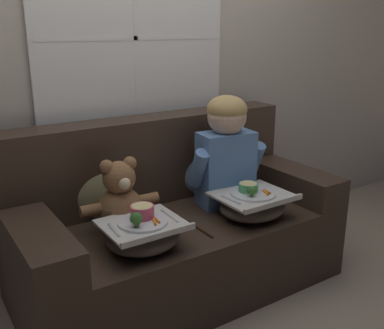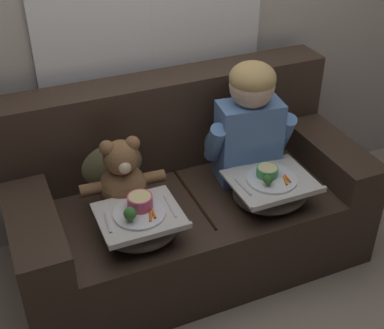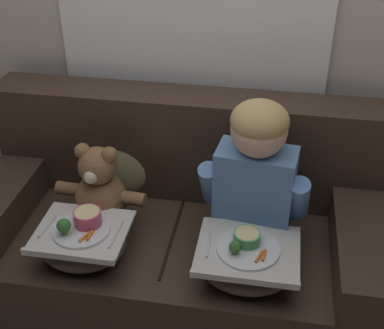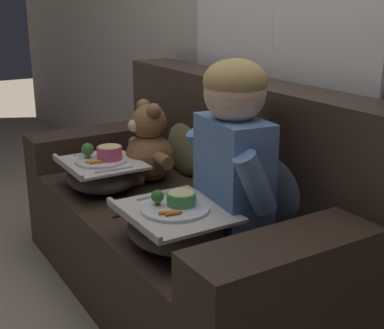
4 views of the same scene
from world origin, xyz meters
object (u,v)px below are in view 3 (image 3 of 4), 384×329
at_px(couch, 178,236).
at_px(lap_tray_teddy, 83,241).
at_px(throw_pillow_behind_teddy, 114,160).
at_px(throw_pillow_behind_child, 257,173).
at_px(teddy_bear, 100,190).
at_px(lap_tray_child, 247,261).
at_px(child_figure, 256,168).

relative_size(couch, lap_tray_teddy, 4.82).
xyz_separation_m(couch, throw_pillow_behind_teddy, (-0.34, 0.18, 0.28)).
bearing_deg(lap_tray_teddy, couch, 41.17).
xyz_separation_m(throw_pillow_behind_child, teddy_bear, (-0.67, -0.23, -0.02)).
bearing_deg(throw_pillow_behind_teddy, lap_tray_child, -34.95).
bearing_deg(throw_pillow_behind_teddy, throw_pillow_behind_child, -0.00).
bearing_deg(child_figure, throw_pillow_behind_teddy, 161.63).
height_order(couch, teddy_bear, couch).
bearing_deg(throw_pillow_behind_teddy, child_figure, -18.37).
height_order(throw_pillow_behind_teddy, teddy_bear, teddy_bear).
distance_m(couch, throw_pillow_behind_teddy, 0.47).
bearing_deg(child_figure, lap_tray_teddy, -159.92).
relative_size(child_figure, lap_tray_child, 1.61).
relative_size(teddy_bear, lap_tray_child, 1.05).
bearing_deg(child_figure, throw_pillow_behind_child, 89.96).
bearing_deg(throw_pillow_behind_teddy, teddy_bear, -90.10).
height_order(lap_tray_child, lap_tray_teddy, lap_tray_teddy).
bearing_deg(couch, lap_tray_teddy, -138.83).
height_order(couch, throw_pillow_behind_teddy, couch).
distance_m(couch, lap_tray_teddy, 0.48).
height_order(throw_pillow_behind_child, teddy_bear, teddy_bear).
relative_size(child_figure, teddy_bear, 1.54).
relative_size(lap_tray_child, lap_tray_teddy, 1.08).
relative_size(throw_pillow_behind_child, teddy_bear, 0.94).
xyz_separation_m(throw_pillow_behind_teddy, lap_tray_teddy, (0.00, -0.47, -0.10)).
xyz_separation_m(throw_pillow_behind_teddy, child_figure, (0.67, -0.22, 0.17)).
relative_size(throw_pillow_behind_child, lap_tray_teddy, 1.06).
distance_m(throw_pillow_behind_teddy, teddy_bear, 0.23).
bearing_deg(throw_pillow_behind_child, teddy_bear, -161.32).
height_order(throw_pillow_behind_teddy, child_figure, child_figure).
bearing_deg(lap_tray_child, couch, 138.73).
distance_m(couch, lap_tray_child, 0.48).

